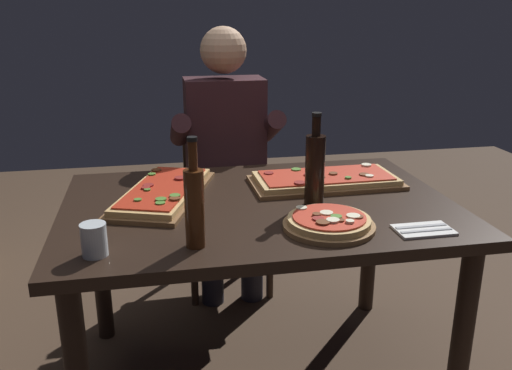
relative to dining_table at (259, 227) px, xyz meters
The scene contains 10 objects.
dining_table is the anchor object (origin of this frame).
pizza_rectangular_front 0.36m from the dining_table, 26.46° to the left, with size 0.59×0.28×0.05m.
pizza_rectangular_left 0.38m from the dining_table, 159.52° to the left, with size 0.44×0.62×0.05m.
pizza_round_far 0.35m from the dining_table, 58.36° to the right, with size 0.30×0.30×0.05m.
wine_bottle_dark 0.30m from the dining_table, 16.95° to the right, with size 0.07×0.07×0.33m.
oil_bottle_amber 0.48m from the dining_table, 127.52° to the right, with size 0.06×0.06×0.33m.
tumbler_near_camera 0.66m from the dining_table, 147.90° to the right, with size 0.07×0.07×0.10m.
napkin_cutlery_set 0.59m from the dining_table, 37.97° to the right, with size 0.18×0.11×0.01m.
diner_chair 0.87m from the dining_table, 90.90° to the left, with size 0.44×0.44×0.87m.
seated_diner 0.74m from the dining_table, 91.04° to the left, with size 0.53×0.41×1.33m.
Camera 1 is at (-0.36, -1.80, 1.41)m, focal length 37.97 mm.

